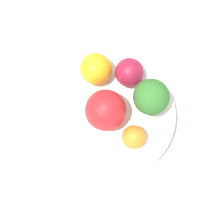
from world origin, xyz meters
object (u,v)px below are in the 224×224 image
Objects in this scene: bowl at (112,116)px; broccoli at (151,97)px; orange_back at (96,69)px; spoon at (175,219)px; orange_front at (134,137)px; apple_green at (106,110)px; apple_red at (130,73)px.

broccoli reaches higher than bowl.
orange_back reaches higher than spoon.
bowl is at bearing -27.42° from orange_front.
spoon is (-0.16, 0.10, -0.07)m from apple_green.
broccoli is at bearing 172.19° from orange_back.
broccoli is 1.15× the size of apple_green.
bowl is 2.81× the size of broccoli.
orange_back is (0.05, 0.02, 0.00)m from apple_red.
orange_front is 0.73× the size of orange_back.
orange_back reaches higher than apple_red.
apple_green is at bearing -18.37° from orange_front.
apple_green is 1.25× the size of orange_back.
apple_red is 1.24× the size of orange_front.
apple_red is 0.73× the size of apple_green.
apple_red is at bearing -97.04° from apple_green.
orange_front reaches higher than bowl.
orange_front is at bearing -37.01° from spoon.
orange_back is 0.26m from spoon.
apple_red reaches higher than orange_front.
apple_green is 0.94× the size of spoon.
apple_green is (0.01, 0.01, 0.05)m from bowl.
apple_red reaches higher than bowl.
broccoli is at bearing -52.32° from spoon.
bowl is 0.05m from apple_green.
orange_back reaches higher than orange_front.
spoon is at bearing 145.59° from bowl.
orange_back is 0.76× the size of spoon.
bowl is 3.24× the size of apple_green.
apple_green reaches higher than orange_back.
apple_red is 0.69× the size of spoon.
orange_back is (0.09, -0.01, -0.02)m from broccoli.
broccoli is at bearing -141.83° from bowl.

